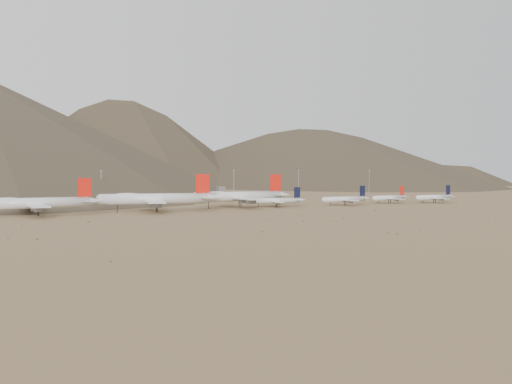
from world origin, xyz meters
name	(u,v)px	position (x,y,z in m)	size (l,w,h in m)	color
ground	(252,211)	(0.00, 0.00, 0.00)	(3000.00, 3000.00, 0.00)	#9B7D50
mountain_ridge	(44,103)	(0.00, 900.00, 150.00)	(4400.00, 1000.00, 300.00)	#4C412E
widebody_west	(36,203)	(-127.29, 19.31, 7.40)	(72.31, 55.42, 21.47)	silver
widebody_centre	(155,199)	(-55.52, 23.91, 8.10)	(78.03, 61.22, 23.48)	silver
widebody_east	(239,196)	(9.07, 39.12, 7.84)	(76.54, 58.53, 22.73)	silver
narrowbody_a	(277,201)	(35.23, 32.29, 4.49)	(41.37, 30.35, 13.83)	silver
narrowbody_b	(346,199)	(89.49, 27.04, 4.61)	(43.06, 30.87, 14.20)	silver
narrowbody_c	(390,198)	(136.36, 35.43, 4.31)	(39.82, 29.17, 13.29)	silver
narrowbody_d	(435,197)	(170.70, 23.51, 4.47)	(41.71, 30.13, 13.78)	silver
control_tower	(221,195)	(30.00, 120.00, 5.32)	(8.00, 8.00, 12.00)	gray
mast_west	(101,185)	(-66.25, 126.69, 14.20)	(2.00, 0.60, 25.70)	gray
mast_centre	(234,184)	(35.82, 106.98, 14.20)	(2.00, 0.60, 25.70)	gray
mast_east	(298,183)	(109.74, 131.08, 14.20)	(2.00, 0.60, 25.70)	gray
mast_far_east	(369,182)	(188.01, 133.01, 14.20)	(2.00, 0.60, 25.70)	gray
desert_scrub	(382,220)	(29.30, -94.99, 0.34)	(329.57, 167.81, 0.93)	olive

